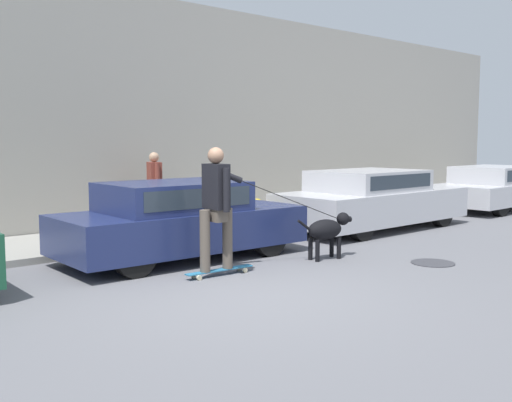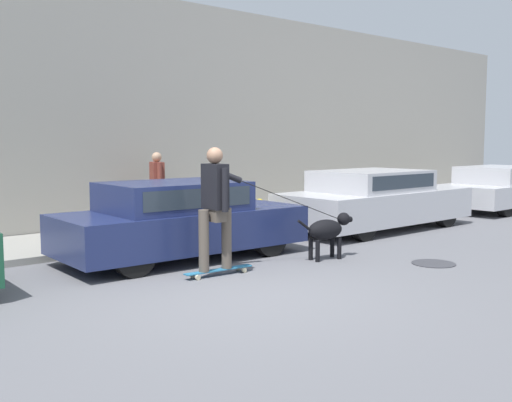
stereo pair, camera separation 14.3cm
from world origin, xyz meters
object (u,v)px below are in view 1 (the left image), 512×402
(parked_car_3, at_px, (496,188))
(dog, at_px, (327,230))
(fire_hydrant, at_px, (257,217))
(pedestrian_with_bag, at_px, (155,186))
(parked_car_2, at_px, (372,200))
(skateboarder, at_px, (217,203))
(parked_car_1, at_px, (180,221))

(parked_car_3, relative_size, dog, 4.06)
(parked_car_3, xyz_separation_m, fire_hydrant, (-7.86, 0.83, -0.19))
(fire_hydrant, bearing_deg, dog, -104.73)
(parked_car_3, distance_m, pedestrian_with_bag, 9.44)
(parked_car_2, relative_size, fire_hydrant, 6.04)
(parked_car_3, bearing_deg, parked_car_2, 179.13)
(parked_car_3, distance_m, dog, 8.63)
(fire_hydrant, bearing_deg, parked_car_3, -5.99)
(pedestrian_with_bag, height_order, fire_hydrant, pedestrian_with_bag)
(parked_car_3, height_order, skateboarder, skateboarder)
(parked_car_2, height_order, fire_hydrant, parked_car_2)
(parked_car_2, distance_m, dog, 3.49)
(parked_car_2, relative_size, pedestrian_with_bag, 2.97)
(parked_car_1, distance_m, parked_car_2, 4.87)
(skateboarder, relative_size, pedestrian_with_bag, 1.87)
(skateboarder, bearing_deg, parked_car_1, 81.75)
(dog, bearing_deg, parked_car_1, 146.94)
(parked_car_2, relative_size, skateboarder, 1.58)
(parked_car_2, height_order, pedestrian_with_bag, pedestrian_with_bag)
(dog, bearing_deg, pedestrian_with_bag, 106.23)
(parked_car_1, bearing_deg, parked_car_2, 1.78)
(skateboarder, relative_size, fire_hydrant, 3.81)
(parked_car_1, relative_size, skateboarder, 1.39)
(fire_hydrant, bearing_deg, pedestrian_with_bag, 123.63)
(parked_car_3, relative_size, pedestrian_with_bag, 2.81)
(parked_car_1, bearing_deg, dog, -39.68)
(pedestrian_with_bag, bearing_deg, parked_car_2, 164.21)
(parked_car_1, height_order, parked_car_2, parked_car_2)
(parked_car_1, bearing_deg, pedestrian_with_bag, 67.66)
(parked_car_1, xyz_separation_m, parked_car_2, (4.87, -0.00, 0.01))
(pedestrian_with_bag, distance_m, fire_hydrant, 2.22)
(skateboarder, height_order, fire_hydrant, skateboarder)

